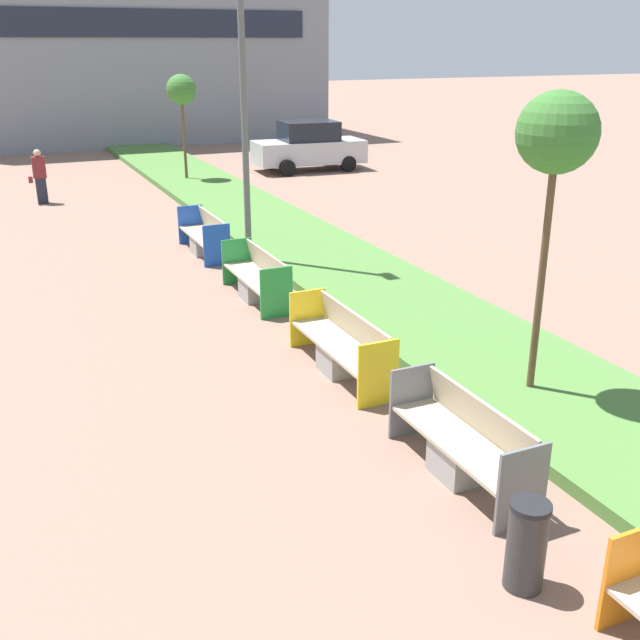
# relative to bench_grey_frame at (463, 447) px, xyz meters

# --- Properties ---
(planter_grass_strip) EXTENTS (2.80, 120.00, 0.18)m
(planter_grass_strip) POSITION_rel_bench_grey_frame_xyz_m (2.26, 5.19, -0.28)
(planter_grass_strip) COLOR #4C7A38
(planter_grass_strip) RESTS_ON ground
(building_backdrop) EXTENTS (18.01, 8.08, 9.93)m
(building_backdrop) POSITION_rel_bench_grey_frame_xyz_m (3.06, 33.65, 4.59)
(building_backdrop) COLOR gray
(building_backdrop) RESTS_ON ground
(bench_grey_frame) EXTENTS (0.65, 2.22, 0.94)m
(bench_grey_frame) POSITION_rel_bench_grey_frame_xyz_m (0.00, 0.00, 0.00)
(bench_grey_frame) COLOR #9E9B96
(bench_grey_frame) RESTS_ON ground
(bench_yellow_frame) EXTENTS (0.65, 2.46, 0.94)m
(bench_yellow_frame) POSITION_rel_bench_grey_frame_xyz_m (0.00, 3.18, 0.01)
(bench_yellow_frame) COLOR #9E9B96
(bench_yellow_frame) RESTS_ON ground
(bench_green_frame) EXTENTS (0.65, 2.30, 0.94)m
(bench_green_frame) POSITION_rel_bench_grey_frame_xyz_m (0.00, 6.94, 0.00)
(bench_green_frame) COLOR #9E9B96
(bench_green_frame) RESTS_ON ground
(bench_blue_frame) EXTENTS (0.65, 2.25, 0.94)m
(bench_blue_frame) POSITION_rel_bench_grey_frame_xyz_m (0.00, 10.56, 0.00)
(bench_blue_frame) COLOR #9E9B96
(bench_blue_frame) RESTS_ON ground
(litter_bin) EXTENTS (0.38, 0.38, 0.89)m
(litter_bin) POSITION_rel_bench_grey_frame_xyz_m (-0.56, -1.81, 0.07)
(litter_bin) COLOR #2D2D30
(litter_bin) RESTS_ON ground
(street_lamp_post) EXTENTS (0.24, 0.44, 8.35)m
(street_lamp_post) POSITION_rel_bench_grey_frame_xyz_m (0.61, 9.19, 4.19)
(street_lamp_post) COLOR #56595B
(street_lamp_post) RESTS_ON ground
(sapling_tree_near) EXTENTS (1.04, 1.04, 4.18)m
(sapling_tree_near) POSITION_rel_bench_grey_frame_xyz_m (2.02, 1.29, 3.23)
(sapling_tree_near) COLOR brown
(sapling_tree_near) RESTS_ON ground
(sapling_tree_far) EXTENTS (1.01, 1.01, 3.68)m
(sapling_tree_far) POSITION_rel_bench_grey_frame_xyz_m (2.02, 19.92, 2.75)
(sapling_tree_far) COLOR brown
(sapling_tree_far) RESTS_ON ground
(pedestrian_walking) EXTENTS (0.53, 0.24, 1.65)m
(pedestrian_walking) POSITION_rel_bench_grey_frame_xyz_m (-2.96, 18.30, 0.46)
(pedestrian_walking) COLOR #232633
(pedestrian_walking) RESTS_ON ground
(parked_car_distant) EXTENTS (4.30, 2.02, 1.86)m
(parked_car_distant) POSITION_rel_bench_grey_frame_xyz_m (7.06, 20.67, 0.54)
(parked_car_distant) COLOR #B7BABF
(parked_car_distant) RESTS_ON ground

